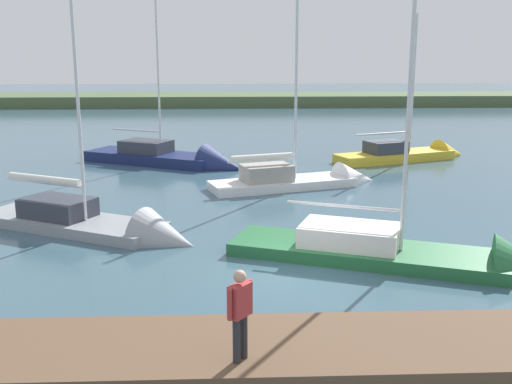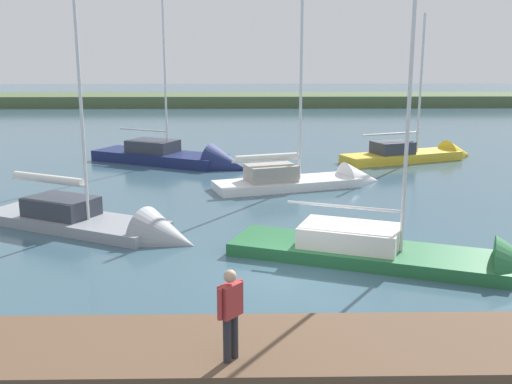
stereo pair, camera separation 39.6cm
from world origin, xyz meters
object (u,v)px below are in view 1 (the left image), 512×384
Objects in this scene: sailboat_behind_pier at (411,156)px; sailboat_far_right at (106,230)px; person_on_dock at (240,309)px; sailboat_near_dock at (421,261)px; sailboat_outer_mooring at (308,182)px; sailboat_far_left at (177,162)px.

sailboat_far_right is at bearing -157.59° from sailboat_behind_pier.
sailboat_behind_pier is 5.15× the size of person_on_dock.
sailboat_near_dock is at bearing -126.57° from sailboat_behind_pier.
sailboat_far_right is (9.77, -3.51, 0.01)m from sailboat_near_dock.
sailboat_far_right is at bearing -155.48° from sailboat_outer_mooring.
sailboat_outer_mooring reaches higher than person_on_dock.
sailboat_behind_pier is (-14.60, -13.79, 0.09)m from sailboat_far_right.
sailboat_far_left reaches higher than person_on_dock.
sailboat_far_left reaches higher than sailboat_far_right.
sailboat_near_dock is 1.12× the size of sailboat_behind_pier.
sailboat_near_dock is at bearing 7.30° from sailboat_far_right.
sailboat_behind_pier is (-13.24, -1.23, 0.01)m from sailboat_far_left.
sailboat_outer_mooring is 1.13× the size of sailboat_behind_pier.
sailboat_outer_mooring is at bearing 69.48° from sailboat_far_right.
sailboat_outer_mooring is 10.83m from sailboat_near_dock.
person_on_dock is at bearing -134.21° from sailboat_behind_pier.
sailboat_outer_mooring reaches higher than sailboat_far_right.
sailboat_near_dock is at bearing -97.53° from sailboat_outer_mooring.
sailboat_far_right is at bearing -69.15° from sailboat_far_left.
sailboat_far_right is (7.82, 7.15, -0.04)m from sailboat_outer_mooring.
sailboat_outer_mooring is 10.59m from sailboat_far_right.
sailboat_behind_pier is (-6.78, -6.64, 0.05)m from sailboat_outer_mooring.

